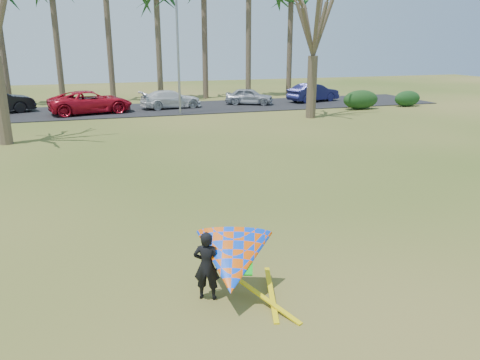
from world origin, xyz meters
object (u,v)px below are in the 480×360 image
object	(u,v)px
car_2	(91,102)
car_3	(171,99)
kite_flyer	(231,262)
bare_tree_right	(315,13)
streetlight	(180,48)
car_4	(249,96)
car_5	(313,93)

from	to	relation	value
car_2	car_3	size ratio (longest dim) A/B	1.23
car_2	kite_flyer	world-z (taller)	kite_flyer
bare_tree_right	car_3	world-z (taller)	bare_tree_right
kite_flyer	car_2	bearing A→B (deg)	94.99
streetlight	car_4	world-z (taller)	streetlight
car_2	car_3	bearing A→B (deg)	-92.30
car_3	car_5	bearing A→B (deg)	-96.61
car_5	kite_flyer	xyz separation A→B (m)	(-15.37, -27.73, 0.04)
streetlight	car_5	distance (m)	12.68
car_4	streetlight	bearing A→B (deg)	143.49
car_5	car_2	bearing A→B (deg)	78.98
car_3	kite_flyer	xyz separation A→B (m)	(-3.45, -27.35, 0.12)
car_3	car_4	bearing A→B (deg)	-96.23
bare_tree_right	car_5	bearing A→B (deg)	62.77
bare_tree_right	car_4	size ratio (longest dim) A/B	2.46
bare_tree_right	car_2	distance (m)	16.19
car_3	car_5	size ratio (longest dim) A/B	1.02
streetlight	car_5	world-z (taller)	streetlight
car_3	kite_flyer	distance (m)	27.57
streetlight	kite_flyer	distance (m)	24.88
car_3	car_5	distance (m)	11.93
bare_tree_right	kite_flyer	xyz separation A→B (m)	(-11.56, -20.33, -5.73)
streetlight	car_5	bearing A→B (deg)	16.28
streetlight	car_3	world-z (taller)	streetlight
car_4	kite_flyer	world-z (taller)	kite_flyer
bare_tree_right	car_5	xyz separation A→B (m)	(3.81, 7.40, -5.77)
streetlight	car_3	size ratio (longest dim) A/B	1.76
bare_tree_right	streetlight	xyz separation A→B (m)	(-7.84, 4.00, -2.10)
car_4	car_2	bearing A→B (deg)	120.48
bare_tree_right	car_5	size ratio (longest dim) A/B	2.06
bare_tree_right	car_5	world-z (taller)	bare_tree_right
car_4	kite_flyer	xyz separation A→B (m)	(-9.71, -27.59, 0.14)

